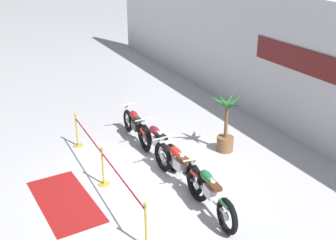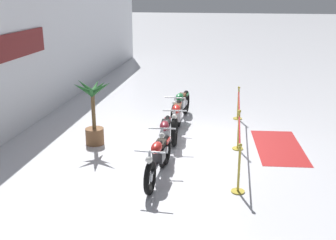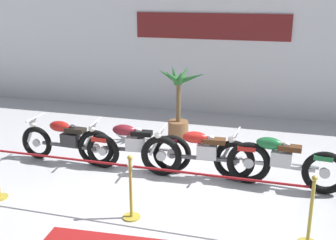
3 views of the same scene
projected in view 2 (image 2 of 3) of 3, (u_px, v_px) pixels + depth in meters
The scene contains 11 objects.
ground_plane at pixel (194, 145), 11.11m from camera, with size 120.00×120.00×0.00m, color silver.
back_wall at pixel (5, 61), 11.23m from camera, with size 28.00×0.29×4.20m.
motorcycle_red_0 at pixel (158, 158), 9.06m from camera, with size 2.25×0.62×0.93m.
motorcycle_maroon_1 at pixel (165, 136), 10.35m from camera, with size 2.32×0.62×0.96m.
motorcycle_red_2 at pixel (177, 119), 11.69m from camera, with size 2.44×0.62×0.98m.
motorcycle_green_3 at pixel (181, 106), 12.96m from camera, with size 2.37×0.62×0.97m.
potted_palm_left_of_row at pixel (94, 114), 10.93m from camera, with size 1.11×1.03×1.80m.
stanchion_far_left at pixel (239, 138), 9.70m from camera, with size 5.13×0.28×1.05m.
stanchion_mid_left at pixel (238, 136), 10.72m from camera, with size 0.28×0.28×1.05m.
stanchion_mid_right at pixel (238, 108), 13.20m from camera, with size 0.28×0.28×1.05m.
floor_banner at pixel (279, 147), 10.95m from camera, with size 2.56×1.17×0.01m, color maroon.
Camera 2 is at (-10.38, -0.92, 3.97)m, focal length 45.00 mm.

